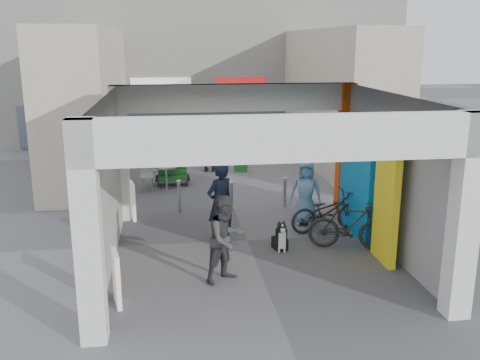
{
  "coord_description": "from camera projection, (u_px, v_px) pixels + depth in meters",
  "views": [
    {
      "loc": [
        -1.76,
        -11.74,
        4.54
      ],
      "look_at": [
        -0.03,
        1.0,
        1.22
      ],
      "focal_mm": 40.0,
      "sensor_mm": 36.0,
      "label": 1
    }
  ],
  "objects": [
    {
      "name": "arcade_canopy",
      "position": [
        278.0,
        151.0,
        11.34
      ],
      "size": [
        6.4,
        6.45,
        6.4
      ],
      "color": "silver",
      "rests_on": "ground"
    },
    {
      "name": "bicycle_front",
      "position": [
        327.0,
        211.0,
        13.15
      ],
      "size": [
        2.01,
        1.05,
        1.0
      ],
      "primitive_type": "imported",
      "rotation": [
        0.0,
        0.0,
        1.78
      ],
      "color": "black",
      "rests_on": "ground"
    },
    {
      "name": "plaza_bldg_left",
      "position": [
        88.0,
        103.0,
        18.61
      ],
      "size": [
        2.0,
        9.0,
        5.0
      ],
      "primitive_type": "cube",
      "color": "#BDB19C",
      "rests_on": "ground"
    },
    {
      "name": "produce_stand",
      "position": [
        173.0,
        176.0,
        17.47
      ],
      "size": [
        1.1,
        0.6,
        0.73
      ],
      "rotation": [
        0.0,
        0.0,
        0.34
      ],
      "color": "black",
      "rests_on": "ground"
    },
    {
      "name": "advert_board_near",
      "position": [
        117.0,
        278.0,
        9.42
      ],
      "size": [
        0.2,
        0.55,
        1.0
      ],
      "rotation": [
        0.0,
        0.0,
        0.21
      ],
      "color": "white",
      "rests_on": "ground"
    },
    {
      "name": "man_with_dog",
      "position": [
        220.0,
        204.0,
        12.18
      ],
      "size": [
        0.85,
        0.78,
        1.94
      ],
      "primitive_type": "imported",
      "rotation": [
        0.0,
        0.0,
        3.72
      ],
      "color": "black",
      "rests_on": "ground"
    },
    {
      "name": "man_back_turned",
      "position": [
        226.0,
        239.0,
        10.3
      ],
      "size": [
        1.06,
        1.01,
        1.73
      ],
      "primitive_type": "imported",
      "rotation": [
        0.0,
        0.0,
        0.59
      ],
      "color": "#373739",
      "rests_on": "ground"
    },
    {
      "name": "man_elderly",
      "position": [
        306.0,
        193.0,
        13.56
      ],
      "size": [
        0.94,
        0.76,
        1.67
      ],
      "primitive_type": "imported",
      "rotation": [
        0.0,
        0.0,
        -0.31
      ],
      "color": "#5989AE",
      "rests_on": "ground"
    },
    {
      "name": "man_crates",
      "position": [
        210.0,
        147.0,
        19.1
      ],
      "size": [
        1.12,
        0.65,
        1.79
      ],
      "primitive_type": "imported",
      "rotation": [
        0.0,
        0.0,
        2.93
      ],
      "color": "black",
      "rests_on": "ground"
    },
    {
      "name": "far_building",
      "position": [
        203.0,
        54.0,
        25.06
      ],
      "size": [
        18.0,
        4.08,
        8.0
      ],
      "color": "silver",
      "rests_on": "ground"
    },
    {
      "name": "bollard_left",
      "position": [
        179.0,
        197.0,
        14.59
      ],
      "size": [
        0.09,
        0.09,
        0.89
      ],
      "primitive_type": "cylinder",
      "color": "#999CA2",
      "rests_on": "ground"
    },
    {
      "name": "bicycle_rear",
      "position": [
        349.0,
        225.0,
        11.98
      ],
      "size": [
        1.91,
        1.02,
        1.11
      ],
      "primitive_type": "imported",
      "rotation": [
        0.0,
        0.0,
        1.28
      ],
      "color": "black",
      "rests_on": "ground"
    },
    {
      "name": "cafe_set",
      "position": [
        163.0,
        177.0,
        17.26
      ],
      "size": [
        1.49,
        1.2,
        0.9
      ],
      "rotation": [
        0.0,
        0.0,
        -0.09
      ],
      "color": "#A1A1A6",
      "rests_on": "ground"
    },
    {
      "name": "bollard_center",
      "position": [
        232.0,
        196.0,
        14.76
      ],
      "size": [
        0.09,
        0.09,
        0.81
      ],
      "primitive_type": "cylinder",
      "color": "#999CA2",
      "rests_on": "ground"
    },
    {
      "name": "white_van",
      "position": [
        260.0,
        132.0,
        23.63
      ],
      "size": [
        4.36,
        2.61,
        1.39
      ],
      "primitive_type": "imported",
      "rotation": [
        0.0,
        0.0,
        1.82
      ],
      "color": "white",
      "rests_on": "ground"
    },
    {
      "name": "border_collie",
      "position": [
        281.0,
        238.0,
        11.95
      ],
      "size": [
        0.26,
        0.52,
        0.72
      ],
      "rotation": [
        0.0,
        0.0,
        0.24
      ],
      "color": "black",
      "rests_on": "ground"
    },
    {
      "name": "ground",
      "position": [
        247.0,
        240.0,
        12.63
      ],
      "size": [
        90.0,
        90.0,
        0.0
      ],
      "primitive_type": "plane",
      "color": "#5B5B60",
      "rests_on": "ground"
    },
    {
      "name": "crate_stack",
      "position": [
        241.0,
        164.0,
        19.33
      ],
      "size": [
        0.52,
        0.45,
        0.56
      ],
      "rotation": [
        0.0,
        0.0,
        -0.26
      ],
      "color": "#1A5C25",
      "rests_on": "ground"
    },
    {
      "name": "advert_board_far",
      "position": [
        133.0,
        201.0,
        14.02
      ],
      "size": [
        0.2,
        0.55,
        1.0
      ],
      "rotation": [
        0.0,
        0.0,
        0.21
      ],
      "color": "white",
      "rests_on": "ground"
    },
    {
      "name": "plaza_bldg_right",
      "position": [
        337.0,
        99.0,
        19.79
      ],
      "size": [
        2.0,
        9.0,
        5.0
      ],
      "primitive_type": "cube",
      "color": "#BDB19C",
      "rests_on": "ground"
    },
    {
      "name": "bollard_right",
      "position": [
        285.0,
        192.0,
        15.11
      ],
      "size": [
        0.09,
        0.09,
        0.84
      ],
      "primitive_type": "cylinder",
      "color": "#999CA2",
      "rests_on": "ground"
    }
  ]
}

